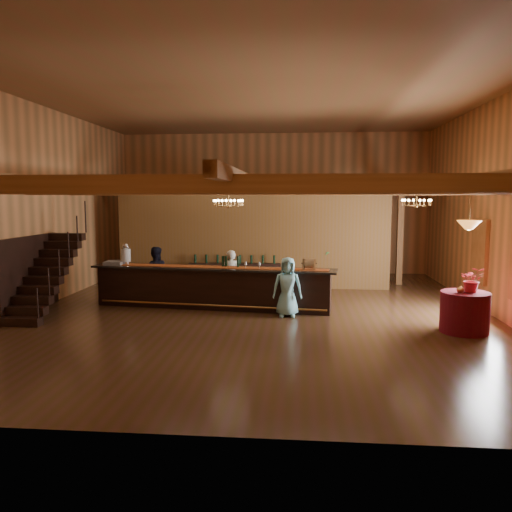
# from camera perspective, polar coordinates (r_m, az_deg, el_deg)

# --- Properties ---
(floor) EXTENTS (14.00, 14.00, 0.00)m
(floor) POSITION_cam_1_polar(r_m,az_deg,el_deg) (13.30, 0.26, -6.32)
(floor) COLOR #422C14
(floor) RESTS_ON ground
(ceiling) EXTENTS (14.00, 14.00, 0.00)m
(ceiling) POSITION_cam_1_polar(r_m,az_deg,el_deg) (13.19, 0.28, 17.65)
(ceiling) COLOR brown
(ceiling) RESTS_ON wall_back
(wall_back) EXTENTS (12.00, 0.10, 5.50)m
(wall_back) POSITION_cam_1_polar(r_m,az_deg,el_deg) (19.94, 1.95, 6.00)
(wall_back) COLOR #C47C45
(wall_back) RESTS_ON floor
(wall_front) EXTENTS (12.00, 0.10, 5.50)m
(wall_front) POSITION_cam_1_polar(r_m,az_deg,el_deg) (6.01, -5.31, 4.31)
(wall_front) COLOR #C47C45
(wall_front) RESTS_ON floor
(wall_left) EXTENTS (0.10, 14.00, 5.50)m
(wall_left) POSITION_cam_1_polar(r_m,az_deg,el_deg) (14.72, -23.79, 5.18)
(wall_left) COLOR #C47C45
(wall_left) RESTS_ON floor
(wall_right) EXTENTS (0.10, 14.00, 5.50)m
(wall_right) POSITION_cam_1_polar(r_m,az_deg,el_deg) (13.82, 26.02, 5.01)
(wall_right) COLOR #C47C45
(wall_right) RESTS_ON floor
(beam_grid) EXTENTS (11.90, 13.90, 0.39)m
(beam_grid) POSITION_cam_1_polar(r_m,az_deg,el_deg) (13.46, 0.45, 7.75)
(beam_grid) COLOR #A86C3B
(beam_grid) RESTS_ON wall_left
(support_posts) EXTENTS (9.20, 10.20, 3.20)m
(support_posts) POSITION_cam_1_polar(r_m,az_deg,el_deg) (12.53, 0.08, 0.31)
(support_posts) COLOR #A86C3B
(support_posts) RESTS_ON floor
(partition_wall) EXTENTS (9.00, 0.18, 3.10)m
(partition_wall) POSITION_cam_1_polar(r_m,az_deg,el_deg) (16.55, -0.45, 1.70)
(partition_wall) COLOR brown
(partition_wall) RESTS_ON floor
(window_right_back) EXTENTS (0.12, 1.05, 1.75)m
(window_right_back) POSITION_cam_1_polar(r_m,az_deg,el_deg) (14.81, 24.23, 0.51)
(window_right_back) COLOR white
(window_right_back) RESTS_ON wall_right
(staircase) EXTENTS (1.00, 2.80, 2.00)m
(staircase) POSITION_cam_1_polar(r_m,az_deg,el_deg) (13.95, -22.93, -2.05)
(staircase) COLOR black
(staircase) RESTS_ON floor
(backroom_boxes) EXTENTS (4.10, 0.60, 1.10)m
(backroom_boxes) POSITION_cam_1_polar(r_m,az_deg,el_deg) (18.62, 0.78, -0.90)
(backroom_boxes) COLOR black
(backroom_boxes) RESTS_ON floor
(tasting_bar) EXTENTS (6.77, 1.59, 1.13)m
(tasting_bar) POSITION_cam_1_polar(r_m,az_deg,el_deg) (13.64, -5.03, -3.57)
(tasting_bar) COLOR black
(tasting_bar) RESTS_ON floor
(beverage_dispenser) EXTENTS (0.26, 0.26, 0.60)m
(beverage_dispenser) POSITION_cam_1_polar(r_m,az_deg,el_deg) (14.49, -14.65, 0.19)
(beverage_dispenser) COLOR silver
(beverage_dispenser) RESTS_ON tasting_bar
(glass_rack_tray) EXTENTS (0.50, 0.50, 0.10)m
(glass_rack_tray) POSITION_cam_1_polar(r_m,az_deg,el_deg) (14.56, -15.85, -0.76)
(glass_rack_tray) COLOR gray
(glass_rack_tray) RESTS_ON tasting_bar
(raffle_drum) EXTENTS (0.34, 0.24, 0.30)m
(raffle_drum) POSITION_cam_1_polar(r_m,az_deg,el_deg) (12.98, 6.08, -0.86)
(raffle_drum) COLOR brown
(raffle_drum) RESTS_ON tasting_bar
(bar_bottle_0) EXTENTS (0.07, 0.07, 0.30)m
(bar_bottle_0) POSITION_cam_1_polar(r_m,az_deg,el_deg) (13.58, -3.80, -0.61)
(bar_bottle_0) COLOR black
(bar_bottle_0) RESTS_ON tasting_bar
(bar_bottle_1) EXTENTS (0.07, 0.07, 0.30)m
(bar_bottle_1) POSITION_cam_1_polar(r_m,az_deg,el_deg) (13.56, -3.46, -0.62)
(bar_bottle_1) COLOR black
(bar_bottle_1) RESTS_ON tasting_bar
(bar_bottle_2) EXTENTS (0.07, 0.07, 0.30)m
(bar_bottle_2) POSITION_cam_1_polar(r_m,az_deg,el_deg) (13.48, -2.07, -0.66)
(bar_bottle_2) COLOR black
(bar_bottle_2) RESTS_ON tasting_bar
(backbar_shelf) EXTENTS (3.05, 0.87, 0.85)m
(backbar_shelf) POSITION_cam_1_polar(r_m,az_deg,el_deg) (16.42, -2.47, -2.31)
(backbar_shelf) COLOR black
(backbar_shelf) RESTS_ON floor
(round_table) EXTENTS (1.05, 1.05, 0.91)m
(round_table) POSITION_cam_1_polar(r_m,az_deg,el_deg) (12.10, 22.74, -5.95)
(round_table) COLOR #640617
(round_table) RESTS_ON floor
(chandelier_left) EXTENTS (0.80, 0.80, 0.50)m
(chandelier_left) POSITION_cam_1_polar(r_m,az_deg,el_deg) (13.58, -3.17, 6.10)
(chandelier_left) COLOR #B88542
(chandelier_left) RESTS_ON beam_grid
(chandelier_right) EXTENTS (0.80, 0.80, 0.49)m
(chandelier_right) POSITION_cam_1_polar(r_m,az_deg,el_deg) (14.57, 17.87, 5.86)
(chandelier_right) COLOR #B88542
(chandelier_right) RESTS_ON beam_grid
(pendant_lamp) EXTENTS (0.52, 0.52, 0.90)m
(pendant_lamp) POSITION_cam_1_polar(r_m,az_deg,el_deg) (11.85, 23.16, 3.29)
(pendant_lamp) COLOR #B88542
(pendant_lamp) RESTS_ON beam_grid
(bartender) EXTENTS (0.60, 0.45, 1.50)m
(bartender) POSITION_cam_1_polar(r_m,az_deg,el_deg) (14.35, -2.91, -2.30)
(bartender) COLOR silver
(bartender) RESTS_ON floor
(staff_second) EXTENTS (0.88, 0.75, 1.58)m
(staff_second) POSITION_cam_1_polar(r_m,az_deg,el_deg) (14.82, -11.42, -1.99)
(staff_second) COLOR black
(staff_second) RESTS_ON floor
(guest) EXTENTS (0.75, 0.50, 1.51)m
(guest) POSITION_cam_1_polar(r_m,az_deg,el_deg) (12.61, 3.61, -3.54)
(guest) COLOR #8CDCE6
(guest) RESTS_ON floor
(floor_plant) EXTENTS (0.84, 0.77, 1.24)m
(floor_plant) POSITION_cam_1_polar(r_m,az_deg,el_deg) (16.74, 8.18, -1.52)
(floor_plant) COLOR #3D762E
(floor_plant) RESTS_ON floor
(table_flowers) EXTENTS (0.55, 0.49, 0.57)m
(table_flowers) POSITION_cam_1_polar(r_m,az_deg,el_deg) (11.99, 23.48, -2.50)
(table_flowers) COLOR red
(table_flowers) RESTS_ON round_table
(table_vase) EXTENTS (0.16, 0.16, 0.28)m
(table_vase) POSITION_cam_1_polar(r_m,az_deg,el_deg) (11.85, 22.34, -3.25)
(table_vase) COLOR #B88542
(table_vase) RESTS_ON round_table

